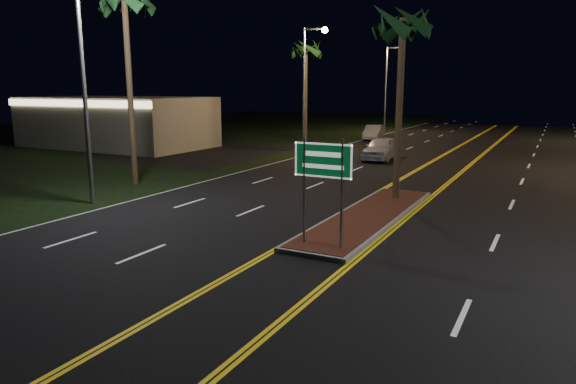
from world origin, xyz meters
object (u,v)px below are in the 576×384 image
Objects in this scene: highway_sign at (323,170)px; commercial_building at (117,122)px; streetlight_left_far at (390,79)px; car_near at (381,146)px; palm_median at (403,24)px; palm_left_far at (306,50)px; palm_left_near at (124,1)px; median_island at (368,216)px; streetlight_left_near at (89,64)px; streetlight_left_mid at (309,75)px; car_far at (373,131)px.

commercial_building is at bearing 146.52° from highway_sign.
car_near is (6.10, -21.43, -4.77)m from streetlight_left_far.
palm_median is at bearing -72.42° from streetlight_left_far.
palm_left_near is at bearing -89.14° from palm_left_far.
streetlight_left_near is (-10.61, -3.00, 5.57)m from median_island.
palm_left_near is at bearing -168.69° from palm_median.
highway_sign is at bearing -33.48° from commercial_building.
highway_sign is at bearing -6.47° from streetlight_left_near.
streetlight_left_mid is (0.00, 20.00, 0.00)m from streetlight_left_near.
median_island is 16.24m from car_near.
palm_median is (10.61, 6.50, 1.62)m from streetlight_left_near.
car_near reaches higher than car_far.
palm_left_far is 10.56m from car_far.
streetlight_left_mid is at bearing 83.27° from palm_left_near.
streetlight_left_mid is 1.92× the size of car_far.
palm_median is 1.56× the size of car_near.
median_island is 29.60m from car_far.
car_near is (6.10, -1.43, -4.77)m from streetlight_left_mid.
streetlight_left_mid is (-10.61, 17.00, 5.57)m from median_island.
commercial_building is 1.67× the size of streetlight_left_far.
commercial_building is (-26.00, 17.19, -0.40)m from highway_sign.
palm_left_far is (-12.80, 25.20, 5.34)m from highway_sign.
highway_sign is 0.39× the size of palm_median.
streetlight_left_far is (-10.61, 37.00, 5.57)m from median_island.
streetlight_left_mid is (-10.61, 21.20, 3.25)m from highway_sign.
streetlight_left_mid is at bearing 14.61° from commercial_building.
car_far is (-9.25, 32.31, -1.62)m from highway_sign.
streetlight_left_mid reaches higher than car_far.
streetlight_left_far is at bearing 82.22° from palm_left_far.
streetlight_left_far reaches higher than commercial_building.
palm_median reaches higher than median_island.
streetlight_left_far is 35.18m from palm_median.
car_near is 13.39m from car_far.
car_near is at bearing 6.86° from commercial_building.
highway_sign is at bearing -75.56° from streetlight_left_far.
car_far is (3.55, 7.10, -6.96)m from palm_left_far.
commercial_building is at bearing -175.97° from car_near.
palm_median is at bearing -79.30° from car_far.
commercial_building is 28.75m from streetlight_left_far.
streetlight_left_near and streetlight_left_mid have the same top height.
streetlight_left_near is at bearing -90.00° from streetlight_left_far.
highway_sign is 28.77m from palm_left_far.
palm_left_near reaches higher than streetlight_left_far.
commercial_building is at bearing 159.95° from palm_median.
streetlight_left_far is 16.28m from palm_left_far.
median_island is 12.36m from streetlight_left_near.
palm_median is 14.39m from car_near.
car_far is (1.37, -8.90, -4.87)m from streetlight_left_far.
palm_left_near is (-1.89, -16.00, 3.02)m from streetlight_left_mid.
palm_left_far is (-2.19, -16.00, 2.09)m from streetlight_left_far.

